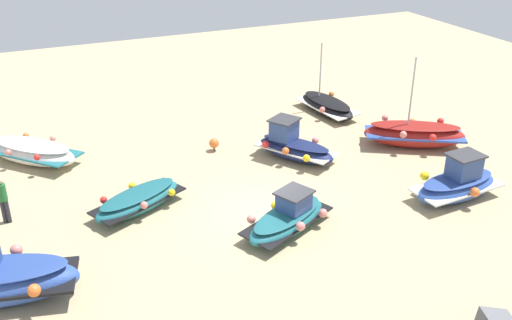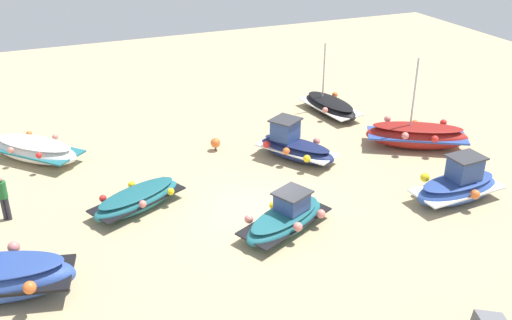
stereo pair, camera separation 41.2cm
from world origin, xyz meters
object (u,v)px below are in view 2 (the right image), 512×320
fishing_boat_0 (138,199)px  mooring_buoy_0 (215,143)px  fishing_boat_4 (417,135)px  fishing_boat_7 (295,147)px  fishing_boat_1 (35,150)px  person_walking (3,195)px  fishing_boat_2 (330,106)px  fishing_boat_3 (286,218)px  fishing_boat_5 (458,186)px

fishing_boat_0 → mooring_buoy_0: fishing_boat_0 is taller
fishing_boat_4 → mooring_buoy_0: 8.78m
fishing_boat_4 → fishing_boat_7: 5.51m
fishing_boat_1 → mooring_buoy_0: bearing=31.4°
person_walking → fishing_boat_2: bearing=134.4°
fishing_boat_1 → fishing_boat_3: 11.57m
fishing_boat_5 → fishing_boat_7: fishing_boat_5 is taller
fishing_boat_1 → fishing_boat_2: 13.99m
fishing_boat_0 → person_walking: size_ratio=2.22×
fishing_boat_0 → fishing_boat_7: 7.16m
fishing_boat_3 → person_walking: bearing=128.3°
fishing_boat_2 → mooring_buoy_0: bearing=-81.0°
fishing_boat_5 → fishing_boat_3: bearing=171.2°
fishing_boat_1 → mooring_buoy_0: 7.54m
fishing_boat_2 → fishing_boat_3: bearing=-43.8°
fishing_boat_0 → fishing_boat_7: fishing_boat_7 is taller
fishing_boat_1 → fishing_boat_3: fishing_boat_3 is taller
fishing_boat_2 → mooring_buoy_0: 6.99m
person_walking → fishing_boat_5: bearing=100.0°
fishing_boat_7 → mooring_buoy_0: 3.49m
fishing_boat_1 → fishing_boat_7: size_ratio=1.12×
fishing_boat_1 → mooring_buoy_0: (-7.26, 2.02, -0.12)m
fishing_boat_3 → fishing_boat_5: bearing=-30.2°
fishing_boat_7 → person_walking: bearing=61.0°
fishing_boat_0 → fishing_boat_1: bearing=-86.5°
fishing_boat_0 → fishing_boat_4: (-12.40, -0.52, 0.18)m
fishing_boat_1 → fishing_boat_7: 10.86m
fishing_boat_4 → fishing_boat_7: (5.41, -1.03, -0.02)m
fishing_boat_1 → fishing_boat_7: (-10.06, 4.10, 0.08)m
fishing_boat_0 → person_walking: 4.48m
fishing_boat_2 → mooring_buoy_0: size_ratio=6.93×
fishing_boat_3 → fishing_boat_7: size_ratio=1.02×
fishing_boat_7 → mooring_buoy_0: bearing=21.8°
fishing_boat_0 → fishing_boat_3: size_ratio=0.99×
fishing_boat_5 → person_walking: size_ratio=2.13×
person_walking → fishing_boat_4: bearing=116.2°
fishing_boat_2 → fishing_boat_7: bearing=-51.5°
fishing_boat_4 → fishing_boat_0: bearing=-146.9°
fishing_boat_4 → mooring_buoy_0: (8.21, -3.10, -0.22)m
fishing_boat_7 → fishing_boat_3: bearing=119.1°
fishing_boat_4 → fishing_boat_5: 4.68m
fishing_boat_3 → fishing_boat_4: 8.98m
fishing_boat_7 → person_walking: (11.31, 0.52, 0.42)m
fishing_boat_0 → fishing_boat_4: fishing_boat_4 is taller
fishing_boat_1 → fishing_boat_7: fishing_boat_7 is taller
fishing_boat_3 → mooring_buoy_0: bearing=65.7°
fishing_boat_2 → fishing_boat_5: size_ratio=1.10×
fishing_boat_3 → person_walking: person_walking is taller
fishing_boat_3 → fishing_boat_5: (-6.63, 0.61, 0.13)m
fishing_boat_3 → mooring_buoy_0: size_ratio=6.66×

